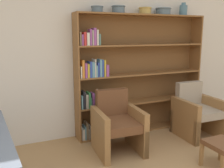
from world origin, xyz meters
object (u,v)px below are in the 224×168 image
Objects in this scene: bowl_sage at (163,11)px; footstool at (223,147)px; bowl_cream at (145,10)px; bowl_slate at (97,9)px; armchair_cushioned at (197,112)px; vase_tall at (183,10)px; bowl_copper at (118,9)px; armchair_leather at (117,125)px; bookshelf at (131,76)px.

bowl_sage is 2.39m from footstool.
bowl_slate is at bearing 180.00° from bowl_cream.
vase_tall is at bearing -96.44° from armchair_cushioned.
bowl_cream is 0.25× the size of armchair_cushioned.
bowl_cream is (0.84, 0.00, 0.01)m from bowl_slate.
bowl_sage reaches higher than armchair_cushioned.
footstool is at bearing -66.08° from bowl_copper.
bowl_cream is at bearing -138.87° from armchair_leather.
bowl_copper is 2.14m from armchair_cushioned.
armchair_leather is (-0.29, -0.60, -1.68)m from bowl_copper.
bowl_cream reaches higher than armchair_cushioned.
bowl_slate is at bearing 123.73° from footstool.
bowl_slate reaches higher than bookshelf.
bowl_copper reaches higher than bowl_cream.
bowl_sage is at bearing 180.00° from vase_tall.
bowl_slate is 0.51× the size of footstool.
bookshelf is 1.26m from armchair_cushioned.
bowl_cream is at bearing 0.00° from bowl_copper.
bowl_slate is at bearing 180.00° from vase_tall.
bowl_cream is 0.25× the size of armchair_leather.
armchair_leather is 1.42m from footstool.
armchair_leather is (0.07, -0.60, -1.66)m from bowl_slate.
bowl_cream is at bearing -6.00° from bookshelf.
bowl_cream is 0.79m from vase_tall.
footstool is at bearing 66.32° from armchair_cushioned.
bowl_copper is at bearing -174.19° from bookshelf.
bookshelf is at bearing 2.38° from bowl_slate.
vase_tall reaches higher than bowl_copper.
vase_tall is 0.25× the size of armchair_cushioned.
armchair_leather is 1.00× the size of armchair_cushioned.
armchair_leather is at bearing 1.83° from armchair_cushioned.
bookshelf is at bearing 177.60° from bowl_sage.
vase_tall reaches higher than bowl_slate.
bowl_sage is (1.20, 0.00, 0.01)m from bowl_slate.
bowl_copper reaches higher than armchair_leather.
bowl_cream is at bearing -38.56° from armchair_cushioned.
bowl_sage reaches higher than bookshelf.
bowl_copper is 0.58× the size of footstool.
vase_tall reaches higher than footstool.
bowl_copper is (-0.25, -0.03, 1.10)m from bookshelf.
bowl_copper reaches higher than armchair_cushioned.
footstool is at bearing 138.48° from armchair_leather.
bookshelf is at bearing 174.00° from bowl_cream.
vase_tall is 0.25× the size of armchair_leather.
bowl_sage is 0.43m from vase_tall.
armchair_leather is at bearing -152.32° from bowl_sage.
bowl_copper is at bearing -112.29° from armchair_leather.
bowl_copper is 2.49m from footstool.
footstool is (0.22, -1.60, -1.77)m from bowl_cream.
bowl_cream is 1.94m from armchair_leather.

